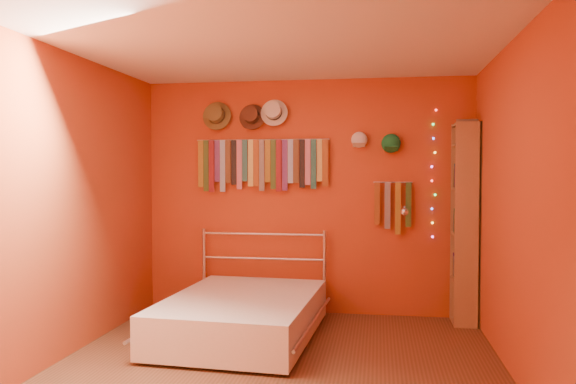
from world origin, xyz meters
The scene contains 16 objects.
ground centered at (0.00, 0.00, 0.00)m, with size 3.50×3.50×0.00m, color #53341C.
back_wall centered at (0.00, 1.75, 1.25)m, with size 3.50×0.02×2.50m, color #AF391C.
right_wall centered at (1.75, 0.00, 1.25)m, with size 0.02×3.50×2.50m, color #AF391C.
left_wall centered at (-1.75, 0.00, 1.25)m, with size 0.02×3.50×2.50m, color #AF391C.
ceiling centered at (0.00, 0.00, 2.50)m, with size 3.50×3.50×0.02m, color white.
tie_rack centered at (-0.48, 1.68, 1.62)m, with size 1.45×0.03×0.57m.
small_tie_rack centered at (0.92, 1.69, 1.19)m, with size 0.40×0.03×0.55m.
fedora_olive centered at (-0.97, 1.65, 2.13)m, with size 0.32×0.17×0.31m.
fedora_brown centered at (-0.58, 1.65, 2.12)m, with size 0.28×0.15×0.28m.
fedora_white centered at (-0.34, 1.65, 2.16)m, with size 0.29×0.16×0.29m.
cap_white centered at (0.57, 1.70, 1.85)m, with size 0.17×0.22×0.17m.
cap_green centered at (0.89, 1.70, 1.81)m, with size 0.19×0.24×0.19m.
fairy_lights centered at (1.33, 1.71, 1.50)m, with size 0.06×0.02×1.33m.
reading_lamp centered at (1.03, 1.49, 1.12)m, with size 0.08×0.34×0.10m.
bookshelf centered at (1.66, 1.53, 1.02)m, with size 0.25×0.34×2.00m.
bed centered at (-0.45, 0.71, 0.21)m, with size 1.46×1.90×0.90m.
Camera 1 is at (0.77, -4.22, 1.51)m, focal length 35.00 mm.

